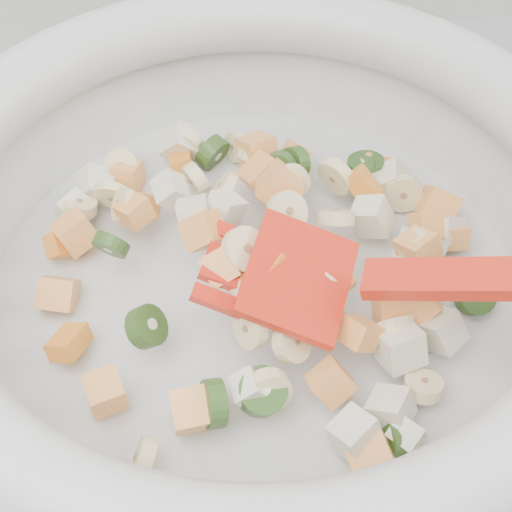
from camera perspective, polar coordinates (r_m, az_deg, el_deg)
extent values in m
cube|color=gray|center=(0.95, 8.00, -17.65)|extent=(2.00, 0.60, 0.90)
cylinder|color=silver|center=(0.52, 0.00, -2.87)|extent=(0.36, 0.36, 0.02)
torus|color=silver|center=(0.45, 0.00, 3.53)|extent=(0.44, 0.44, 0.05)
cylinder|color=#CEBC89|center=(0.54, 5.85, 5.80)|extent=(0.03, 0.03, 0.03)
cylinder|color=#CEBC89|center=(0.55, 10.65, 4.49)|extent=(0.03, 0.02, 0.03)
cylinder|color=#CEBC89|center=(0.55, -12.72, 3.53)|extent=(0.04, 0.03, 0.02)
cylinder|color=#CEBC89|center=(0.46, 5.18, -1.92)|extent=(0.02, 0.03, 0.03)
cylinder|color=#CEBC89|center=(0.45, 2.29, -4.67)|extent=(0.04, 0.02, 0.04)
cylinder|color=#CEBC89|center=(0.51, -2.36, 4.97)|extent=(0.03, 0.03, 0.02)
cylinder|color=#CEBC89|center=(0.54, -10.36, 4.37)|extent=(0.04, 0.02, 0.04)
cylinder|color=#CEBC89|center=(0.47, 9.92, -5.26)|extent=(0.04, 0.02, 0.04)
cylinder|color=#CEBC89|center=(0.44, -0.42, -5.26)|extent=(0.02, 0.03, 0.03)
cylinder|color=#CEBC89|center=(0.43, -8.22, -14.43)|extent=(0.02, 0.03, 0.03)
cylinder|color=#CEBC89|center=(0.52, 2.58, 5.37)|extent=(0.04, 0.02, 0.04)
cylinder|color=#CEBC89|center=(0.51, 11.43, 0.93)|extent=(0.03, 0.03, 0.03)
cylinder|color=#CEBC89|center=(0.46, 12.06, -9.26)|extent=(0.02, 0.03, 0.02)
cylinder|color=#CEBC89|center=(0.50, 5.82, 2.78)|extent=(0.02, 0.03, 0.02)
cylinder|color=#CEBC89|center=(0.58, -1.44, 7.95)|extent=(0.02, 0.03, 0.02)
cylinder|color=#CEBC89|center=(0.53, -9.65, 3.68)|extent=(0.02, 0.03, 0.03)
cylinder|color=#CEBC89|center=(0.54, -4.38, 5.62)|extent=(0.02, 0.03, 0.03)
cylinder|color=#CEBC89|center=(0.56, -0.10, 7.44)|extent=(0.04, 0.04, 0.02)
cylinder|color=#CEBC89|center=(0.45, -0.41, -2.96)|extent=(0.03, 0.03, 0.03)
cylinder|color=#CEBC89|center=(0.44, 2.63, -6.24)|extent=(0.03, 0.03, 0.03)
cylinder|color=#CEBC89|center=(0.57, -9.69, 6.49)|extent=(0.03, 0.03, 0.03)
cylinder|color=#CEBC89|center=(0.58, -4.90, 8.34)|extent=(0.03, 0.02, 0.02)
cylinder|color=#CEBC89|center=(0.44, 0.80, -9.82)|extent=(0.04, 0.02, 0.04)
cylinder|color=#CEBC89|center=(0.48, 2.30, 3.23)|extent=(0.04, 0.03, 0.03)
cylinder|color=#CEBC89|center=(0.45, -0.87, 0.45)|extent=(0.04, 0.03, 0.03)
cube|color=#F89C4E|center=(0.44, 5.50, -9.14)|extent=(0.03, 0.03, 0.03)
cube|color=#F89C4E|center=(0.55, 13.12, 3.63)|extent=(0.03, 0.03, 0.03)
cube|color=#F89C4E|center=(0.57, 2.74, 7.30)|extent=(0.03, 0.03, 0.03)
cube|color=#F89C4E|center=(0.52, -8.83, 3.22)|extent=(0.03, 0.03, 0.02)
cube|color=#F89C4E|center=(0.53, 12.34, 2.19)|extent=(0.02, 0.03, 0.03)
cube|color=#F89C4E|center=(0.45, 3.42, -3.04)|extent=(0.02, 0.02, 0.02)
cube|color=#F89C4E|center=(0.47, -3.84, 1.84)|extent=(0.03, 0.03, 0.03)
cube|color=#F89C4E|center=(0.51, 1.72, 5.05)|extent=(0.03, 0.03, 0.04)
cube|color=#F89C4E|center=(0.45, 7.47, -5.58)|extent=(0.03, 0.03, 0.03)
cube|color=#F89C4E|center=(0.57, -9.30, 5.70)|extent=(0.02, 0.03, 0.03)
cube|color=#F89C4E|center=(0.50, 11.70, 0.55)|extent=(0.03, 0.03, 0.03)
cube|color=#F89C4E|center=(0.53, 0.53, 5.85)|extent=(0.04, 0.03, 0.04)
cube|color=#F89C4E|center=(0.44, -4.65, -11.10)|extent=(0.02, 0.03, 0.03)
cube|color=#F89C4E|center=(0.54, 14.07, 1.43)|extent=(0.02, 0.02, 0.02)
cube|color=#F89C4E|center=(0.57, 8.17, 5.81)|extent=(0.03, 0.03, 0.03)
cube|color=#F89C4E|center=(0.53, -8.25, 3.58)|extent=(0.03, 0.03, 0.03)
cube|color=#F89C4E|center=(0.51, -14.21, -2.69)|extent=(0.03, 0.03, 0.03)
cube|color=#F89C4E|center=(0.55, 0.12, 7.46)|extent=(0.03, 0.04, 0.03)
cube|color=#F89C4E|center=(0.45, -2.57, -0.83)|extent=(0.03, 0.03, 0.03)
cube|color=#F89C4E|center=(0.47, 9.85, -3.76)|extent=(0.02, 0.03, 0.03)
cube|color=#F89C4E|center=(0.48, 11.67, -3.69)|extent=(0.04, 0.03, 0.04)
cube|color=#F89C4E|center=(0.44, 8.52, -14.46)|extent=(0.03, 0.03, 0.03)
cube|color=#F89C4E|center=(0.45, -10.94, -9.70)|extent=(0.03, 0.03, 0.02)
cube|color=#F89C4E|center=(0.53, -13.01, 1.68)|extent=(0.03, 0.03, 0.03)
cylinder|color=#45822B|center=(0.46, -7.95, -5.12)|extent=(0.03, 0.03, 0.03)
cylinder|color=#45822B|center=(0.56, 7.75, 6.03)|extent=(0.03, 0.03, 0.03)
cylinder|color=#45822B|center=(0.55, 2.82, 6.78)|extent=(0.03, 0.03, 0.03)
cylinder|color=#45822B|center=(0.45, 9.94, -13.25)|extent=(0.02, 0.02, 0.03)
cylinder|color=#45822B|center=(0.53, 1.68, 6.38)|extent=(0.03, 0.02, 0.03)
cylinder|color=#45822B|center=(0.58, -3.18, 7.53)|extent=(0.03, 0.03, 0.04)
cylinder|color=#45822B|center=(0.56, 7.97, 6.44)|extent=(0.03, 0.03, 0.02)
cylinder|color=#45822B|center=(0.51, 15.63, -2.72)|extent=(0.04, 0.04, 0.03)
cylinder|color=#45822B|center=(0.44, 0.40, -9.83)|extent=(0.04, 0.04, 0.02)
cylinder|color=#45822B|center=(0.45, 1.65, -1.43)|extent=(0.04, 0.04, 0.03)
cylinder|color=#45822B|center=(0.43, -3.10, -10.67)|extent=(0.02, 0.04, 0.04)
cylinder|color=#45822B|center=(0.50, -10.50, 0.80)|extent=(0.03, 0.03, 0.03)
cube|color=beige|center=(0.52, 8.45, 2.84)|extent=(0.03, 0.03, 0.03)
cube|color=beige|center=(0.44, 10.86, -12.71)|extent=(0.03, 0.02, 0.02)
cube|color=beige|center=(0.52, -6.23, 4.82)|extent=(0.03, 0.02, 0.03)
cube|color=beige|center=(0.58, -5.56, 8.22)|extent=(0.03, 0.03, 0.04)
cube|color=beige|center=(0.49, -4.50, 2.89)|extent=(0.02, 0.03, 0.03)
cube|color=beige|center=(0.51, 11.82, 0.41)|extent=(0.04, 0.03, 0.04)
cube|color=beige|center=(0.53, 13.63, 1.88)|extent=(0.03, 0.03, 0.03)
cube|color=beige|center=(0.45, 2.45, -5.02)|extent=(0.02, 0.02, 0.02)
cube|color=beige|center=(0.48, 13.32, -5.29)|extent=(0.03, 0.03, 0.03)
cube|color=beige|center=(0.56, 8.48, 5.43)|extent=(0.02, 0.03, 0.03)
cube|color=beige|center=(0.55, -13.03, 3.31)|extent=(0.03, 0.03, 0.02)
cube|color=beige|center=(0.44, -0.40, -9.67)|extent=(0.02, 0.02, 0.02)
cube|color=beige|center=(0.43, 7.29, -12.86)|extent=(0.03, 0.03, 0.03)
cube|color=beige|center=(0.45, 9.78, -10.95)|extent=(0.03, 0.03, 0.03)
cube|color=beige|center=(0.56, -11.68, 5.01)|extent=(0.03, 0.03, 0.03)
cube|color=beige|center=(0.49, -2.25, 3.52)|extent=(0.03, 0.03, 0.02)
cube|color=beige|center=(0.56, 9.86, 5.51)|extent=(0.03, 0.02, 0.03)
cube|color=beige|center=(0.46, 10.42, -6.49)|extent=(0.03, 0.03, 0.03)
cube|color=orange|center=(0.54, 7.81, 5.11)|extent=(0.03, 0.03, 0.03)
cube|color=orange|center=(0.57, 8.60, 6.30)|extent=(0.03, 0.03, 0.02)
cube|color=orange|center=(0.45, 0.66, -1.29)|extent=(0.03, 0.03, 0.02)
cube|color=orange|center=(0.57, -5.43, 6.81)|extent=(0.02, 0.02, 0.02)
cube|color=orange|center=(0.48, -13.45, -6.14)|extent=(0.03, 0.03, 0.02)
cube|color=orange|center=(0.53, -13.78, 0.77)|extent=(0.03, 0.03, 0.03)
cube|color=orange|center=(0.46, 5.56, -2.30)|extent=(0.03, 0.03, 0.02)
cube|color=red|center=(0.45, 3.06, -1.57)|extent=(0.08, 0.09, 0.03)
cube|color=red|center=(0.47, -1.26, 1.35)|extent=(0.03, 0.02, 0.02)
cube|color=red|center=(0.46, -1.77, -0.12)|extent=(0.03, 0.02, 0.02)
cube|color=red|center=(0.45, -2.29, -1.65)|extent=(0.03, 0.02, 0.02)
cube|color=red|center=(0.44, -2.84, -3.25)|extent=(0.03, 0.02, 0.02)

